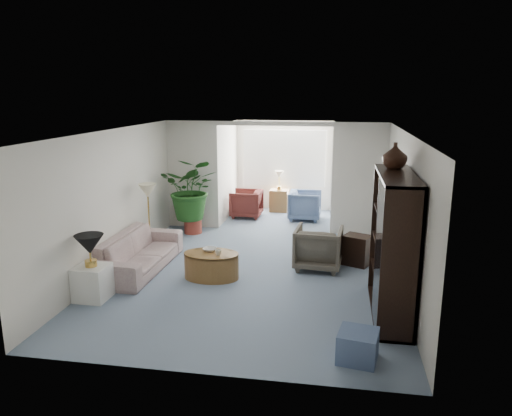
% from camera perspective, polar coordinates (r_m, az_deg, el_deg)
% --- Properties ---
extents(floor, '(6.00, 6.00, 0.00)m').
position_cam_1_polar(floor, '(8.50, -0.68, -8.17)').
color(floor, '#7C8FA3').
rests_on(floor, ground).
extents(sunroom_floor, '(2.60, 2.60, 0.00)m').
position_cam_1_polar(sunroom_floor, '(12.36, 2.69, -1.24)').
color(sunroom_floor, '#7C8FA3').
rests_on(sunroom_floor, ground).
extents(back_pier_left, '(1.20, 0.12, 2.50)m').
position_cam_1_polar(back_pier_left, '(11.43, -7.44, 3.86)').
color(back_pier_left, silver).
rests_on(back_pier_left, ground).
extents(back_pier_right, '(1.20, 0.12, 2.50)m').
position_cam_1_polar(back_pier_right, '(10.95, 11.99, 3.26)').
color(back_pier_right, silver).
rests_on(back_pier_right, ground).
extents(back_header, '(2.60, 0.12, 0.10)m').
position_cam_1_polar(back_header, '(10.89, 2.13, 9.85)').
color(back_header, silver).
rests_on(back_header, back_pier_left).
extents(window_pane, '(2.20, 0.02, 1.50)m').
position_cam_1_polar(window_pane, '(13.15, 3.33, 5.85)').
color(window_pane, white).
extents(window_blinds, '(2.20, 0.02, 1.50)m').
position_cam_1_polar(window_blinds, '(13.12, 3.32, 5.84)').
color(window_blinds, white).
extents(framed_picture, '(0.04, 0.50, 0.40)m').
position_cam_1_polar(framed_picture, '(7.88, 17.07, 2.39)').
color(framed_picture, beige).
extents(sofa, '(0.91, 2.25, 0.65)m').
position_cam_1_polar(sofa, '(9.03, -13.52, -5.03)').
color(sofa, beige).
rests_on(sofa, ground).
extents(end_table, '(0.49, 0.49, 0.53)m').
position_cam_1_polar(end_table, '(7.99, -18.61, -8.28)').
color(end_table, white).
rests_on(end_table, ground).
extents(table_lamp, '(0.44, 0.44, 0.30)m').
position_cam_1_polar(table_lamp, '(7.79, -18.95, -4.06)').
color(table_lamp, black).
rests_on(table_lamp, end_table).
extents(floor_lamp, '(0.36, 0.36, 0.28)m').
position_cam_1_polar(floor_lamp, '(9.73, -12.60, 1.98)').
color(floor_lamp, '#F1EAC0').
rests_on(floor_lamp, ground).
extents(coffee_table, '(1.06, 1.06, 0.45)m').
position_cam_1_polar(coffee_table, '(8.45, -5.25, -6.73)').
color(coffee_table, brown).
rests_on(coffee_table, ground).
extents(coffee_bowl, '(0.26, 0.26, 0.06)m').
position_cam_1_polar(coffee_bowl, '(8.47, -5.44, -4.86)').
color(coffee_bowl, beige).
rests_on(coffee_bowl, coffee_table).
extents(coffee_cup, '(0.12, 0.12, 0.10)m').
position_cam_1_polar(coffee_cup, '(8.23, -4.45, -5.23)').
color(coffee_cup, beige).
rests_on(coffee_cup, coffee_table).
extents(wingback_chair, '(0.88, 0.91, 0.77)m').
position_cam_1_polar(wingback_chair, '(8.90, 7.32, -4.63)').
color(wingback_chair, '#625D4E').
rests_on(wingback_chair, ground).
extents(side_table_dark, '(0.58, 0.53, 0.56)m').
position_cam_1_polar(side_table_dark, '(9.23, 11.74, -4.84)').
color(side_table_dark, black).
rests_on(side_table_dark, ground).
extents(entertainment_cabinet, '(0.49, 1.84, 2.05)m').
position_cam_1_polar(entertainment_cabinet, '(7.13, 15.77, -4.27)').
color(entertainment_cabinet, black).
rests_on(entertainment_cabinet, ground).
extents(cabinet_urn, '(0.36, 0.36, 0.37)m').
position_cam_1_polar(cabinet_urn, '(7.36, 15.97, 5.93)').
color(cabinet_urn, '#321B10').
rests_on(cabinet_urn, entertainment_cabinet).
extents(ottoman, '(0.53, 0.53, 0.36)m').
position_cam_1_polar(ottoman, '(6.15, 11.84, -15.53)').
color(ottoman, slate).
rests_on(ottoman, ground).
extents(plant_pot, '(0.40, 0.40, 0.32)m').
position_cam_1_polar(plant_pot, '(11.16, -7.39, -2.11)').
color(plant_pot, '#94382B').
rests_on(plant_pot, ground).
extents(house_plant, '(1.26, 1.10, 1.40)m').
position_cam_1_polar(house_plant, '(10.96, -7.52, 2.23)').
color(house_plant, '#20511B').
rests_on(house_plant, plant_pot).
extents(sunroom_chair_blue, '(0.81, 0.79, 0.73)m').
position_cam_1_polar(sunroom_chair_blue, '(12.25, 5.77, 0.32)').
color(sunroom_chair_blue, slate).
rests_on(sunroom_chair_blue, ground).
extents(sunroom_chair_maroon, '(0.79, 0.77, 0.70)m').
position_cam_1_polar(sunroom_chair_maroon, '(12.44, -1.14, 0.53)').
color(sunroom_chair_maroon, '#5A241E').
rests_on(sunroom_chair_maroon, ground).
extents(sunroom_table, '(0.49, 0.38, 0.59)m').
position_cam_1_polar(sunroom_table, '(13.06, 2.71, 0.88)').
color(sunroom_table, brown).
rests_on(sunroom_table, ground).
extents(shelf_clutter, '(0.30, 1.16, 1.06)m').
position_cam_1_polar(shelf_clutter, '(7.06, 15.43, -3.85)').
color(shelf_clutter, '#504E4B').
rests_on(shelf_clutter, entertainment_cabinet).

